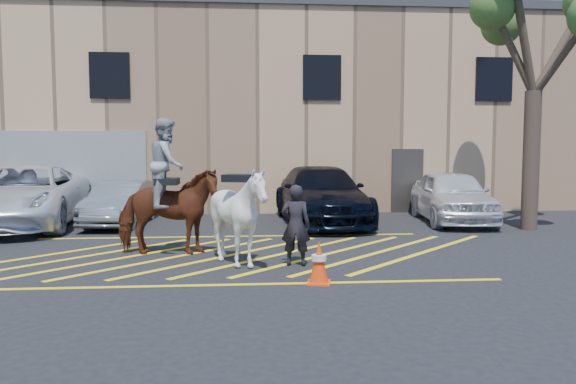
{
  "coord_description": "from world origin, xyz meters",
  "views": [
    {
      "loc": [
        0.29,
        -12.02,
        2.32
      ],
      "look_at": [
        1.3,
        0.2,
        1.3
      ],
      "focal_mm": 35.0,
      "sensor_mm": 36.0,
      "label": 1
    }
  ],
  "objects": [
    {
      "name": "car_blue_suv",
      "position": [
        2.65,
        4.62,
        0.84
      ],
      "size": [
        2.55,
        5.85,
        1.67
      ],
      "primitive_type": "imported",
      "rotation": [
        0.0,
        0.0,
        0.04
      ],
      "color": "black",
      "rests_on": "ground"
    },
    {
      "name": "mounted_bay",
      "position": [
        -1.28,
        -0.1,
        1.17
      ],
      "size": [
        2.23,
        1.08,
        2.89
      ],
      "color": "#582C14",
      "rests_on": "ground"
    },
    {
      "name": "car_silver_sedan",
      "position": [
        -3.25,
        4.64,
        0.64
      ],
      "size": [
        1.64,
        3.97,
        1.28
      ],
      "primitive_type": "imported",
      "rotation": [
        0.0,
        0.0,
        -0.07
      ],
      "color": "gray",
      "rests_on": "ground"
    },
    {
      "name": "traffic_cone",
      "position": [
        1.57,
        -2.81,
        0.37
      ],
      "size": [
        0.45,
        0.45,
        0.73
      ],
      "color": "#FF410A",
      "rests_on": "ground"
    },
    {
      "name": "ground",
      "position": [
        0.0,
        0.0,
        0.0
      ],
      "size": [
        90.0,
        90.0,
        0.0
      ],
      "primitive_type": "plane",
      "color": "black",
      "rests_on": "ground"
    },
    {
      "name": "warehouse",
      "position": [
        -0.01,
        11.99,
        3.65
      ],
      "size": [
        32.42,
        10.2,
        7.3
      ],
      "color": "tan",
      "rests_on": "ground"
    },
    {
      "name": "saddled_white",
      "position": [
        0.23,
        -1.3,
        0.96
      ],
      "size": [
        1.96,
        2.09,
        1.91
      ],
      "color": "silver",
      "rests_on": "ground"
    },
    {
      "name": "hatching_zone",
      "position": [
        -0.0,
        -0.3,
        0.01
      ],
      "size": [
        12.6,
        5.12,
        0.01
      ],
      "color": "yellow",
      "rests_on": "ground"
    },
    {
      "name": "tree",
      "position": [
        8.19,
        2.78,
        5.69
      ],
      "size": [
        3.99,
        4.37,
        7.31
      ],
      "color": "#433428",
      "rests_on": "ground"
    },
    {
      "name": "handler",
      "position": [
        1.32,
        -1.36,
        0.79
      ],
      "size": [
        0.63,
        0.47,
        1.57
      ],
      "primitive_type": "imported",
      "rotation": [
        0.0,
        0.0,
        2.97
      ],
      "color": "black",
      "rests_on": "ground"
    },
    {
      "name": "car_white_pickup",
      "position": [
        -5.94,
        4.45,
        0.89
      ],
      "size": [
        3.52,
        6.62,
        1.77
      ],
      "primitive_type": "imported",
      "rotation": [
        0.0,
        0.0,
        0.09
      ],
      "color": "white",
      "rests_on": "ground"
    },
    {
      "name": "car_white_suv",
      "position": [
        6.62,
        4.41,
        0.79
      ],
      "size": [
        2.39,
        4.85,
        1.59
      ],
      "primitive_type": "imported",
      "rotation": [
        0.0,
        0.0,
        -0.11
      ],
      "color": "white",
      "rests_on": "ground"
    }
  ]
}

